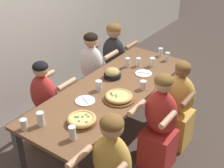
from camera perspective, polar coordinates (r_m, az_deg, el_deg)
The scene contains 22 objects.
ground_plane at distance 3.97m, azimuth 0.00°, elevation -10.52°, with size 18.00×18.00×0.00m, color #423833.
dining_table at distance 3.56m, azimuth 0.00°, elevation -1.86°, with size 2.31×0.82×0.79m.
pizza_board_main at distance 3.29m, azimuth 1.26°, elevation -2.41°, with size 0.34×0.34×0.06m.
pizza_board_second at distance 2.97m, azimuth -5.54°, elevation -6.54°, with size 0.28×0.28×0.07m.
skillet_bowl at distance 3.71m, azimuth 0.07°, elevation 1.95°, with size 0.29×0.20×0.12m.
empty_plate_a at distance 3.83m, azimuth 5.78°, elevation 1.93°, with size 0.20×0.20×0.02m.
empty_plate_b at distance 3.29m, azimuth -4.93°, elevation -3.08°, with size 0.21×0.21×0.02m.
drinking_glass_a at distance 4.30m, azimuth 8.83°, elevation 5.71°, with size 0.06×0.06×0.12m.
drinking_glass_b at distance 3.45m, azimuth -2.43°, elevation -0.42°, with size 0.07×0.07×0.12m.
drinking_glass_c at distance 4.19m, azimuth 10.07°, elevation 4.88°, with size 0.06×0.06×0.11m.
drinking_glass_d at distance 2.98m, azimuth -15.78°, elevation -7.18°, with size 0.07×0.07×0.11m.
drinking_glass_e at distance 3.96m, azimuth 2.87°, elevation 3.89°, with size 0.06×0.06×0.12m.
drinking_glass_f at distance 3.99m, azimuth 4.83°, elevation 3.94°, with size 0.06×0.06×0.11m.
drinking_glass_g at distance 2.77m, azimuth -7.26°, elevation -8.97°, with size 0.07×0.07×0.13m.
drinking_glass_h at distance 3.49m, azimuth 5.71°, elevation -0.25°, with size 0.07×0.07×0.10m.
drinking_glass_i at distance 2.98m, azimuth -12.89°, elevation -6.37°, with size 0.07×0.07×0.14m.
drinking_glass_j at distance 4.01m, azimuth 7.38°, elevation 3.89°, with size 0.07×0.07×0.11m.
diner_far_midleft at distance 3.74m, azimuth -12.00°, elevation -4.47°, with size 0.51×0.40×1.12m.
diner_near_center at distance 3.38m, azimuth 8.65°, elevation -7.75°, with size 0.51×0.40×1.16m.
diner_far_right at distance 4.64m, azimuth 0.32°, elevation 3.79°, with size 0.51×0.40×1.15m.
diner_far_midright at distance 4.27m, azimuth -3.63°, elevation 1.26°, with size 0.51×0.40×1.18m.
diner_near_midright at distance 3.75m, azimuth 11.93°, elevation -4.47°, with size 0.51×0.40×1.11m.
Camera 1 is at (-2.48, -1.74, 2.57)m, focal length 50.00 mm.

